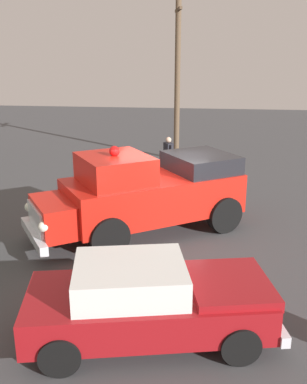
{
  "coord_description": "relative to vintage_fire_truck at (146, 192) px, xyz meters",
  "views": [
    {
      "loc": [
        -11.62,
        -1.24,
        4.87
      ],
      "look_at": [
        -0.01,
        0.26,
        1.16
      ],
      "focal_mm": 40.75,
      "sensor_mm": 36.0,
      "label": 1
    }
  ],
  "objects": [
    {
      "name": "vintage_fire_truck",
      "position": [
        0.0,
        0.0,
        0.0
      ],
      "size": [
        5.15,
        6.14,
        2.59
      ],
      "color": "black",
      "rests_on": "ground"
    },
    {
      "name": "classic_hot_rod",
      "position": [
        -4.82,
        -0.77,
        -0.45
      ],
      "size": [
        2.76,
        4.66,
        1.46
      ],
      "color": "black",
      "rests_on": "ground"
    },
    {
      "name": "utility_pole",
      "position": [
        9.25,
        -0.13,
        2.62
      ],
      "size": [
        1.69,
        0.46,
        7.35
      ],
      "color": "brown",
      "rests_on": "ground"
    },
    {
      "name": "ground_plane",
      "position": [
        0.15,
        -0.45,
        -1.2
      ],
      "size": [
        60.0,
        60.0,
        0.0
      ],
      "primitive_type": "plane",
      "color": "#424244"
    },
    {
      "name": "spectator_standing",
      "position": [
        5.9,
        -0.06,
        -0.23
      ],
      "size": [
        0.59,
        0.44,
        1.68
      ],
      "color": "#2D334C",
      "rests_on": "ground"
    }
  ]
}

